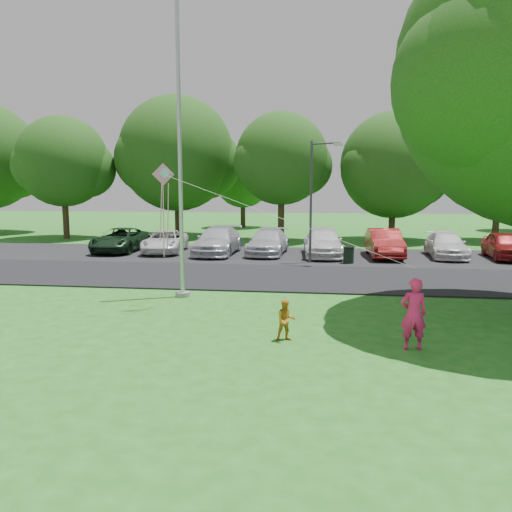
# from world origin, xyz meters

# --- Properties ---
(ground) EXTENTS (120.00, 120.00, 0.00)m
(ground) POSITION_xyz_m (0.00, 0.00, 0.00)
(ground) COLOR #1F6B1C
(ground) RESTS_ON ground
(park_road) EXTENTS (60.00, 6.00, 0.06)m
(park_road) POSITION_xyz_m (0.00, 9.00, 0.03)
(park_road) COLOR black
(park_road) RESTS_ON ground
(parking_strip) EXTENTS (42.00, 7.00, 0.06)m
(parking_strip) POSITION_xyz_m (0.00, 15.50, 0.03)
(parking_strip) COLOR black
(parking_strip) RESTS_ON ground
(flagpole) EXTENTS (0.50, 0.50, 10.00)m
(flagpole) POSITION_xyz_m (-3.50, 5.00, 4.17)
(flagpole) COLOR #B7BABF
(flagpole) RESTS_ON ground
(street_lamp) EXTENTS (1.56, 0.82, 5.90)m
(street_lamp) POSITION_xyz_m (0.88, 12.88, 3.55)
(street_lamp) COLOR #3F3F44
(street_lamp) RESTS_ON ground
(trash_can) EXTENTS (0.54, 0.54, 0.86)m
(trash_can) POSITION_xyz_m (2.52, 13.00, 0.43)
(trash_can) COLOR black
(trash_can) RESTS_ON ground
(tree_row) EXTENTS (64.35, 11.94, 10.88)m
(tree_row) POSITION_xyz_m (1.59, 24.23, 5.71)
(tree_row) COLOR #332316
(tree_row) RESTS_ON ground
(horizon_trees) EXTENTS (77.46, 7.20, 7.02)m
(horizon_trees) POSITION_xyz_m (4.06, 33.88, 4.30)
(horizon_trees) COLOR #332316
(horizon_trees) RESTS_ON ground
(parked_cars) EXTENTS (22.87, 5.34, 1.49)m
(parked_cars) POSITION_xyz_m (-0.84, 15.57, 0.75)
(parked_cars) COLOR black
(parked_cars) RESTS_ON ground
(woman) EXTENTS (0.66, 0.47, 1.69)m
(woman) POSITION_xyz_m (3.34, 0.25, 0.84)
(woman) COLOR #F5206A
(woman) RESTS_ON ground
(child_yellow) EXTENTS (0.59, 0.52, 1.03)m
(child_yellow) POSITION_xyz_m (0.38, 0.54, 0.51)
(child_yellow) COLOR orange
(child_yellow) RESTS_ON ground
(kite) EXTENTS (7.21, 3.35, 2.88)m
(kite) POSITION_xyz_m (-3.39, 3.24, 3.68)
(kite) COLOR pink
(kite) RESTS_ON ground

